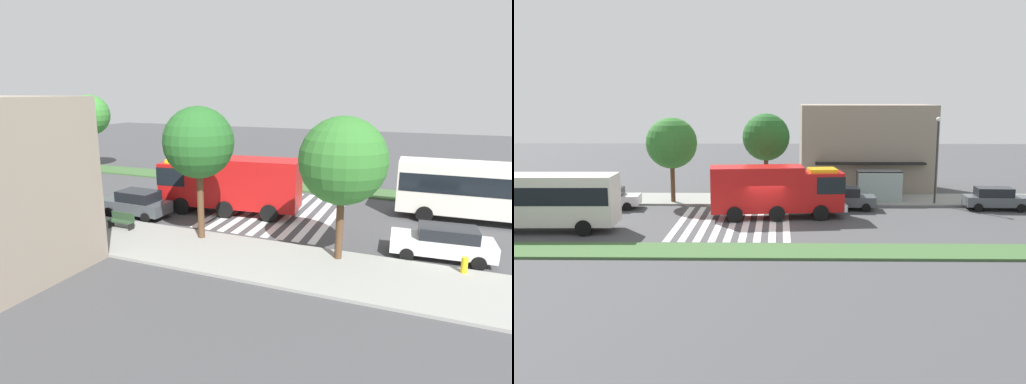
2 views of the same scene
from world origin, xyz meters
TOP-DOWN VIEW (x-y plane):
  - ground_plane at (0.00, 0.00)m, footprint 120.00×120.00m
  - sidewalk at (0.00, 8.20)m, footprint 60.00×4.88m
  - median_strip at (0.00, -7.26)m, footprint 60.00×3.00m
  - crosswalk at (-2.27, 0.00)m, footprint 7.65×10.38m
  - fire_truck at (0.89, 1.56)m, footprint 9.66×3.49m
  - parked_car_west at (-12.18, 4.56)m, footprint 4.75×2.25m
  - parked_car_mid at (5.83, 4.57)m, footprint 4.49×2.20m
  - parked_car_east at (17.21, 4.57)m, footprint 4.79×2.21m
  - transit_bus at (-15.30, -2.59)m, footprint 11.62×3.02m
  - bus_stop_shelter at (8.90, 7.14)m, footprint 3.50×1.40m
  - bench_near_shelter at (4.90, 7.16)m, footprint 1.60×0.50m
  - street_lamp at (13.12, 6.36)m, footprint 0.36×0.36m
  - sidewalk_tree_far_west at (-7.62, 6.76)m, footprint 4.03×4.03m
  - sidewalk_tree_west at (-0.18, 6.76)m, footprint 3.72×3.72m
  - median_tree_west at (20.62, -7.26)m, footprint 4.01×4.01m
  - fire_hydrant at (-13.05, 6.26)m, footprint 0.28×0.28m

SIDE VIEW (x-z plane):
  - ground_plane at x=0.00m, z-range 0.00..0.00m
  - crosswalk at x=-2.27m, z-range 0.00..0.01m
  - sidewalk at x=0.00m, z-range 0.00..0.14m
  - median_strip at x=0.00m, z-range 0.00..0.14m
  - fire_hydrant at x=-13.05m, z-range 0.14..0.84m
  - bench_near_shelter at x=4.90m, z-range 0.14..1.04m
  - parked_car_west at x=-12.18m, z-range 0.03..1.65m
  - parked_car_mid at x=5.83m, z-range 0.02..1.72m
  - parked_car_east at x=17.21m, z-range 0.02..1.73m
  - bus_stop_shelter at x=8.90m, z-range 0.66..3.12m
  - fire_truck at x=0.89m, z-range 0.21..3.89m
  - transit_bus at x=-15.30m, z-range 0.33..3.98m
  - street_lamp at x=13.12m, z-range 0.71..7.47m
  - sidewalk_tree_far_west at x=-7.62m, z-range 1.46..8.16m
  - sidewalk_tree_west at x=-0.18m, z-range 1.76..8.78m
  - median_tree_west at x=20.62m, z-range 1.79..9.17m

